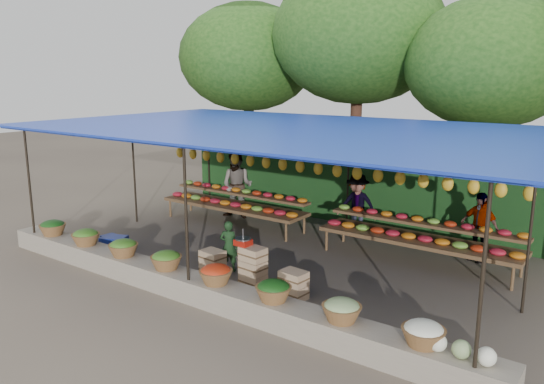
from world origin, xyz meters
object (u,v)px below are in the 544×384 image
Objects in this scene: blue_crate_back at (112,241)px; weighing_scale at (243,241)px; vendor_seated at (229,246)px; blue_crate_front at (114,244)px; crate_counter at (252,271)px.

weighing_scale is at bearing 4.11° from blue_crate_back.
blue_crate_back is (-3.15, -0.42, -0.39)m from vendor_seated.
blue_crate_back is at bearing -179.46° from weighing_scale.
vendor_seated is 2.98m from blue_crate_front.
blue_crate_front is (-3.59, -0.16, -0.68)m from weighing_scale.
weighing_scale reaches higher than crate_counter.
vendor_seated reaches higher than blue_crate_back.
crate_counter is 3.80m from blue_crate_front.
weighing_scale is at bearing 180.00° from crate_counter.
blue_crate_back is at bearing 130.75° from blue_crate_front.
weighing_scale is 0.71× the size of blue_crate_back.
weighing_scale reaches higher than vendor_seated.
blue_crate_back is (-0.24, 0.13, -0.03)m from blue_crate_front.
weighing_scale is at bearing 128.65° from vendor_seated.
weighing_scale is 0.85m from vendor_seated.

